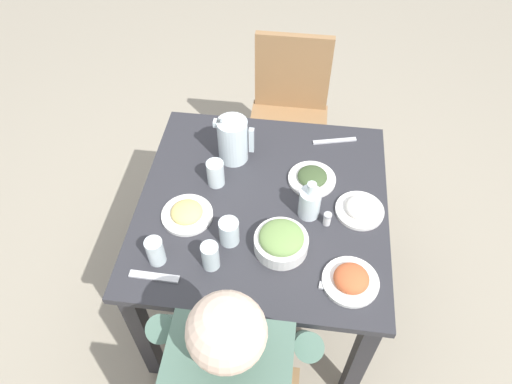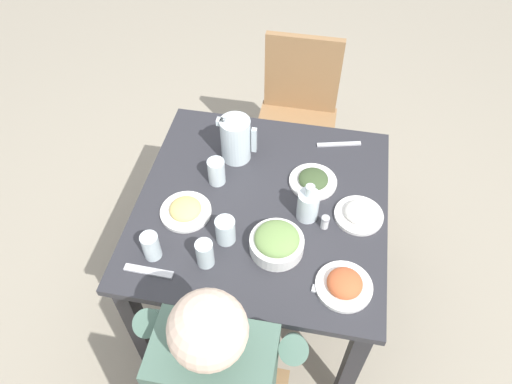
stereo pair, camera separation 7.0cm
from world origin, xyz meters
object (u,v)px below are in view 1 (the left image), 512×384
at_px(chair_far, 289,111).
at_px(water_glass_near_left, 216,173).
at_px(plate_dolmas, 312,178).
at_px(water_glass_center, 210,256).
at_px(salad_bowl, 281,241).
at_px(oil_carafe, 309,204).
at_px(salt_shaker, 327,219).
at_px(diner_near, 238,363).
at_px(dining_table, 262,220).
at_px(plate_yoghurt, 360,208).
at_px(water_pitcher, 233,140).
at_px(plate_rice_curry, 351,280).
at_px(water_glass_by_pitcher, 155,251).
at_px(water_glass_far_right, 229,232).
at_px(plate_fries, 187,213).

bearing_deg(chair_far, water_glass_near_left, -108.28).
bearing_deg(plate_dolmas, chair_far, 101.24).
distance_m(plate_dolmas, water_glass_center, 0.54).
bearing_deg(salad_bowl, oil_carafe, 62.09).
bearing_deg(salt_shaker, diner_near, -115.49).
relative_size(dining_table, salt_shaker, 17.35).
bearing_deg(water_glass_near_left, plate_dolmas, 9.14).
height_order(plate_dolmas, oil_carafe, oil_carafe).
xyz_separation_m(diner_near, oil_carafe, (0.18, 0.56, 0.13)).
relative_size(plate_dolmas, plate_yoghurt, 1.04).
bearing_deg(salt_shaker, dining_table, 163.88).
bearing_deg(chair_far, dining_table, -93.35).
distance_m(plate_dolmas, water_glass_near_left, 0.38).
relative_size(dining_table, water_glass_near_left, 8.62).
xyz_separation_m(dining_table, plate_yoghurt, (0.36, 0.00, 0.13)).
xyz_separation_m(dining_table, water_pitcher, (-0.15, 0.22, 0.21)).
bearing_deg(dining_table, water_glass_near_left, 158.78).
relative_size(plate_rice_curry, salt_shaker, 3.51).
distance_m(diner_near, plate_dolmas, 0.75).
height_order(salad_bowl, water_glass_by_pitcher, water_glass_by_pitcher).
distance_m(water_pitcher, plate_yoghurt, 0.56).
relative_size(dining_table, oil_carafe, 5.70).
xyz_separation_m(plate_rice_curry, oil_carafe, (-0.15, 0.27, 0.04)).
bearing_deg(water_glass_center, water_glass_far_right, 66.93).
bearing_deg(plate_dolmas, water_glass_by_pitcher, -139.46).
xyz_separation_m(plate_yoghurt, water_glass_far_right, (-0.46, -0.19, 0.03)).
distance_m(salad_bowl, salt_shaker, 0.20).
relative_size(plate_fries, water_glass_far_right, 1.87).
height_order(chair_far, plate_dolmas, chair_far).
bearing_deg(chair_far, water_glass_far_right, -98.25).
bearing_deg(salad_bowl, diner_near, -103.26).
distance_m(plate_rice_curry, salt_shaker, 0.25).
height_order(water_pitcher, water_glass_by_pitcher, water_pitcher).
bearing_deg(water_glass_near_left, oil_carafe, -16.22).
height_order(water_glass_by_pitcher, water_glass_far_right, water_glass_by_pitcher).
bearing_deg(plate_fries, chair_far, 70.63).
bearing_deg(dining_table, chair_far, 86.65).
height_order(dining_table, water_glass_by_pitcher, water_glass_by_pitcher).
bearing_deg(plate_rice_curry, water_glass_by_pitcher, 179.52).
distance_m(plate_fries, water_glass_far_right, 0.20).
relative_size(chair_far, water_glass_far_right, 8.71).
relative_size(water_pitcher, salad_bowl, 1.01).
relative_size(dining_table, diner_near, 0.79).
height_order(dining_table, water_glass_near_left, water_glass_near_left).
relative_size(chair_far, water_glass_by_pitcher, 8.33).
height_order(chair_far, oil_carafe, same).
bearing_deg(plate_rice_curry, water_glass_near_left, 143.88).
bearing_deg(salad_bowl, plate_fries, 164.96).
xyz_separation_m(salad_bowl, oil_carafe, (0.09, 0.16, 0.01)).
relative_size(chair_far, plate_dolmas, 4.75).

